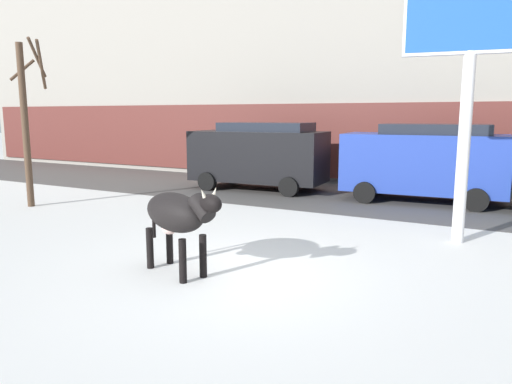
{
  "coord_description": "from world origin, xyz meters",
  "views": [
    {
      "loc": [
        3.92,
        -6.26,
        2.6
      ],
      "look_at": [
        -0.43,
        1.81,
        1.1
      ],
      "focal_mm": 33.48,
      "sensor_mm": 36.0,
      "label": 1
    }
  ],
  "objects": [
    {
      "name": "car_blue_van",
      "position": [
        1.62,
        8.5,
        1.24
      ],
      "size": [
        4.72,
        2.36,
        2.32
      ],
      "color": "#233D9E",
      "rests_on": "ground"
    },
    {
      "name": "pedestrian_by_cars",
      "position": [
        -7.63,
        10.91,
        0.88
      ],
      "size": [
        0.36,
        0.24,
        1.73
      ],
      "color": "#282833",
      "rests_on": "ground"
    },
    {
      "name": "billboard",
      "position": [
        3.05,
        4.06,
        4.31
      ],
      "size": [
        2.52,
        0.52,
        5.56
      ],
      "color": "silver",
      "rests_on": "ground"
    },
    {
      "name": "pedestrian_near_billboard",
      "position": [
        -4.1,
        10.91,
        0.88
      ],
      "size": [
        0.36,
        0.24,
        1.73
      ],
      "color": "#282833",
      "rests_on": "ground"
    },
    {
      "name": "road_strip",
      "position": [
        0.0,
        8.25,
        0.0
      ],
      "size": [
        60.0,
        5.6,
        0.01
      ],
      "primitive_type": "cube",
      "color": "#514F4C",
      "rests_on": "ground"
    },
    {
      "name": "bare_tree_right_lot",
      "position": [
        -8.05,
        2.5,
        2.51
      ],
      "size": [
        1.29,
        1.01,
        4.61
      ],
      "color": "#4C3828",
      "rests_on": "ground"
    },
    {
      "name": "building_facade",
      "position": [
        0.0,
        14.0,
        6.48
      ],
      "size": [
        44.0,
        6.1,
        13.0
      ],
      "color": "gray",
      "rests_on": "ground"
    },
    {
      "name": "car_black_van",
      "position": [
        -3.79,
        8.25,
        1.24
      ],
      "size": [
        4.72,
        2.36,
        2.32
      ],
      "color": "black",
      "rests_on": "ground"
    },
    {
      "name": "cow_black",
      "position": [
        -0.79,
        -0.21,
        0.99
      ],
      "size": [
        1.92,
        1.02,
        1.54
      ],
      "color": "black",
      "rests_on": "ground"
    },
    {
      "name": "ground_plane",
      "position": [
        0.0,
        0.0,
        0.0
      ],
      "size": [
        120.0,
        120.0,
        0.0
      ],
      "primitive_type": "plane",
      "color": "white"
    }
  ]
}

